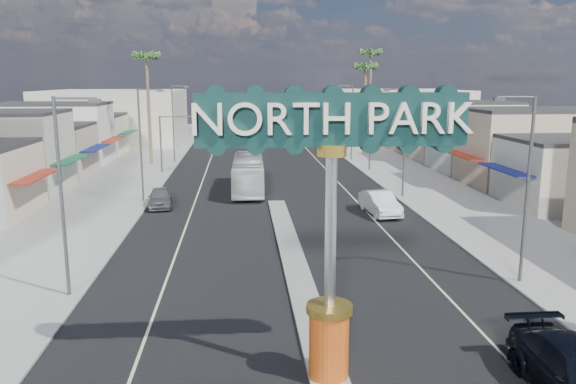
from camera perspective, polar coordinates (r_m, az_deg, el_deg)
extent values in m
plane|color=gray|center=(45.83, -1.29, -0.81)|extent=(160.00, 160.00, 0.00)
cube|color=black|center=(45.83, -1.29, -0.81)|extent=(20.00, 120.00, 0.01)
cube|color=gray|center=(30.40, 0.60, -7.04)|extent=(1.30, 30.00, 0.16)
cube|color=gray|center=(47.10, -18.55, -1.00)|extent=(8.00, 120.00, 0.12)
cube|color=gray|center=(48.70, 15.39, -0.42)|extent=(8.00, 120.00, 0.12)
cube|color=beige|center=(61.86, -24.96, 4.13)|extent=(12.00, 42.00, 6.00)
cube|color=#B7B29E|center=(63.95, 19.99, 4.71)|extent=(12.00, 42.00, 6.00)
cube|color=#B7B29E|center=(91.93, -17.05, 7.36)|extent=(20.00, 20.00, 8.00)
cube|color=beige|center=(93.23, 10.67, 7.71)|extent=(20.00, 20.00, 8.00)
cylinder|color=#B93C0E|center=(18.92, 4.17, -15.13)|extent=(1.30, 1.30, 2.20)
cylinder|color=gold|center=(18.40, 4.22, -11.71)|extent=(1.50, 1.50, 0.25)
cylinder|color=#B7B7BC|center=(17.57, 4.34, -4.12)|extent=(0.36, 0.36, 4.80)
cylinder|color=gold|center=(17.06, 4.47, 4.25)|extent=(0.90, 0.90, 0.35)
cube|color=#0E2C29|center=(16.97, 4.52, 7.35)|extent=(8.20, 0.50, 1.60)
cylinder|color=#47474C|center=(59.66, -12.79, 4.68)|extent=(0.18, 0.18, 6.00)
cylinder|color=#47474C|center=(59.11, -10.50, 7.54)|extent=(5.00, 0.12, 0.12)
cube|color=black|center=(58.98, -8.53, 7.11)|extent=(0.32, 0.32, 1.00)
sphere|color=red|center=(58.78, -8.55, 7.40)|extent=(0.22, 0.22, 0.22)
cylinder|color=#47474C|center=(60.66, 8.33, 4.95)|extent=(0.18, 0.18, 6.00)
cylinder|color=#47474C|center=(59.89, 6.06, 7.71)|extent=(5.00, 0.12, 0.12)
cube|color=black|center=(59.58, 4.14, 7.24)|extent=(0.32, 0.32, 1.00)
sphere|color=red|center=(59.38, 4.17, 7.54)|extent=(0.22, 0.22, 0.22)
cylinder|color=#47474C|center=(26.44, -22.01, -0.78)|extent=(0.16, 0.16, 9.00)
cylinder|color=#47474C|center=(25.68, -20.81, 8.89)|extent=(1.80, 0.10, 0.10)
cube|color=#47474C|center=(25.48, -19.04, 8.77)|extent=(0.50, 0.22, 0.15)
cylinder|color=#47474C|center=(45.69, -14.74, 4.50)|extent=(0.16, 0.16, 9.00)
cylinder|color=#47474C|center=(45.25, -13.89, 10.07)|extent=(1.80, 0.10, 0.10)
cube|color=#47474C|center=(45.14, -12.86, 9.99)|extent=(0.50, 0.22, 0.15)
cylinder|color=#47474C|center=(67.37, -11.59, 6.75)|extent=(0.16, 0.16, 9.00)
cylinder|color=#47474C|center=(67.07, -10.97, 10.52)|extent=(1.80, 0.10, 0.10)
cube|color=#47474C|center=(66.99, -10.27, 10.46)|extent=(0.50, 0.22, 0.15)
cylinder|color=#47474C|center=(28.56, 23.13, -0.01)|extent=(0.16, 0.16, 9.00)
cylinder|color=#47474C|center=(27.67, 22.18, 8.92)|extent=(1.80, 0.10, 0.10)
cube|color=#47474C|center=(27.33, 20.65, 8.80)|extent=(0.50, 0.22, 0.15)
cylinder|color=#47474C|center=(46.94, 11.76, 4.81)|extent=(0.16, 0.16, 9.00)
cylinder|color=#47474C|center=(46.41, 10.90, 10.22)|extent=(1.80, 0.10, 0.10)
cube|color=#47474C|center=(46.20, 9.92, 10.13)|extent=(0.50, 0.22, 0.15)
cylinder|color=#47474C|center=(68.22, 6.51, 6.97)|extent=(0.16, 0.16, 9.00)
cylinder|color=#47474C|center=(67.86, 5.84, 10.68)|extent=(1.80, 0.10, 0.10)
cube|color=#47474C|center=(67.72, 5.16, 10.60)|extent=(0.50, 0.22, 0.15)
cylinder|color=brown|center=(65.62, -13.94, 7.85)|extent=(0.36, 0.36, 12.00)
cylinder|color=brown|center=(72.56, 7.79, 7.99)|extent=(0.36, 0.36, 11.00)
cylinder|color=brown|center=(78.80, 8.29, 8.97)|extent=(0.36, 0.36, 13.00)
imported|color=slate|center=(44.27, -12.85, -0.54)|extent=(2.21, 4.56, 1.50)
imported|color=silver|center=(41.37, 9.32, -1.12)|extent=(2.26, 5.22, 1.67)
imported|color=silver|center=(49.36, -4.08, 1.87)|extent=(2.80, 11.11, 3.08)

